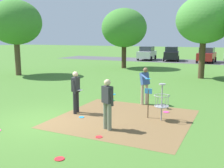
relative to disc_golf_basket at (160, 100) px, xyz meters
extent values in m
plane|color=#47752D|center=(-3.73, -1.98, -0.75)|extent=(160.00, 160.00, 0.00)
cube|color=brown|center=(-1.29, -0.37, -0.75)|extent=(4.90, 4.73, 0.01)
cylinder|color=#9E9EA3|center=(0.06, -0.01, -0.08)|extent=(0.05, 0.05, 1.35)
cylinder|color=#9E9EA3|center=(0.06, -0.01, 0.62)|extent=(0.24, 0.24, 0.04)
torus|color=#9E9EA3|center=(0.06, -0.01, 0.20)|extent=(0.58, 0.58, 0.02)
torus|color=#9E9EA3|center=(0.06, -0.01, -0.20)|extent=(0.55, 0.55, 0.03)
cylinder|color=#9E9EA3|center=(0.06, -0.01, -0.22)|extent=(0.48, 0.48, 0.02)
cylinder|color=gray|center=(0.30, -0.01, 0.00)|extent=(0.01, 0.01, 0.40)
cylinder|color=gray|center=(0.25, 0.13, 0.00)|extent=(0.01, 0.01, 0.40)
cylinder|color=gray|center=(0.13, 0.22, 0.00)|extent=(0.01, 0.01, 0.40)
cylinder|color=gray|center=(-0.01, 0.22, 0.00)|extent=(0.01, 0.01, 0.40)
cylinder|color=gray|center=(-0.13, 0.13, 0.00)|extent=(0.01, 0.01, 0.40)
cylinder|color=gray|center=(-0.18, -0.01, 0.00)|extent=(0.01, 0.01, 0.40)
cylinder|color=gray|center=(-0.13, -0.15, 0.00)|extent=(0.01, 0.01, 0.40)
cylinder|color=gray|center=(-0.01, -0.24, 0.00)|extent=(0.01, 0.01, 0.40)
cylinder|color=gray|center=(0.13, -0.24, 0.00)|extent=(0.01, 0.01, 0.40)
cylinder|color=gray|center=(0.25, -0.15, 0.00)|extent=(0.01, 0.01, 0.40)
cylinder|color=#4C3823|center=(-0.49, 0.09, -0.20)|extent=(0.04, 0.04, 1.10)
cube|color=#3384C6|center=(-0.49, 0.09, 0.30)|extent=(0.28, 0.03, 0.20)
cylinder|color=tan|center=(-1.21, 2.09, -0.29)|extent=(0.14, 0.14, 0.92)
cylinder|color=tan|center=(-1.36, 1.93, -0.29)|extent=(0.14, 0.14, 0.92)
cube|color=#385693|center=(-1.28, 2.01, 0.45)|extent=(0.53, 0.52, 0.60)
sphere|color=brown|center=(-1.24, 1.97, 0.85)|extent=(0.22, 0.22, 0.22)
cylinder|color=#385693|center=(-1.18, 1.69, 0.56)|extent=(0.49, 0.47, 0.21)
cylinder|color=#1E93DB|center=(-0.97, 1.50, 0.53)|extent=(0.22, 0.22, 0.02)
cylinder|color=#385693|center=(-1.30, 2.26, 0.49)|extent=(0.41, 0.39, 0.37)
cylinder|color=#232328|center=(-3.34, -0.45, -0.29)|extent=(0.14, 0.14, 0.92)
cylinder|color=#232328|center=(-3.31, -0.67, -0.29)|extent=(0.14, 0.14, 0.92)
cube|color=#2D2D33|center=(-3.32, -0.56, 0.45)|extent=(0.26, 0.38, 0.56)
sphere|color=beige|center=(-3.32, -0.56, 0.85)|extent=(0.22, 0.22, 0.22)
cylinder|color=#2D2D33|center=(-3.33, -0.37, 0.36)|extent=(0.17, 0.11, 0.55)
cylinder|color=#2D2D33|center=(-3.28, -0.74, 0.36)|extent=(0.17, 0.11, 0.55)
cylinder|color=white|center=(-3.14, -0.53, 0.22)|extent=(0.22, 0.22, 0.02)
cylinder|color=slate|center=(-1.41, -1.70, -0.29)|extent=(0.14, 0.14, 0.92)
cylinder|color=slate|center=(-1.21, -1.79, -0.29)|extent=(0.14, 0.14, 0.92)
cube|color=#2D2D33|center=(-1.31, -1.75, 0.45)|extent=(0.42, 0.35, 0.56)
sphere|color=beige|center=(-1.31, -1.75, 0.85)|extent=(0.22, 0.22, 0.22)
cylinder|color=#2D2D33|center=(-1.48, -1.65, 0.36)|extent=(0.15, 0.19, 0.55)
cylinder|color=#2D2D33|center=(-1.13, -1.81, 0.36)|extent=(0.15, 0.19, 0.55)
cylinder|color=green|center=(-1.24, -1.58, 0.22)|extent=(0.22, 0.22, 0.02)
cylinder|color=#1E93DB|center=(-3.47, 3.32, -0.74)|extent=(0.25, 0.25, 0.02)
cylinder|color=gold|center=(-3.25, 2.65, -0.74)|extent=(0.23, 0.23, 0.02)
cylinder|color=#E53D99|center=(-0.04, 1.13, -0.74)|extent=(0.25, 0.25, 0.02)
cylinder|color=red|center=(-1.43, -4.24, -0.74)|extent=(0.26, 0.26, 0.02)
cylinder|color=red|center=(-1.23, -2.49, -0.74)|extent=(0.22, 0.22, 0.02)
cylinder|color=#1E93DB|center=(-2.82, -0.97, -0.74)|extent=(0.21, 0.21, 0.02)
cylinder|color=#422D1E|center=(-7.82, 15.06, 0.40)|extent=(0.46, 0.46, 2.30)
ellipsoid|color=#428433|center=(-7.82, 15.06, 3.21)|extent=(4.44, 4.44, 3.77)
cylinder|color=brown|center=(-13.65, 6.72, 0.58)|extent=(0.45, 0.45, 2.67)
ellipsoid|color=#428433|center=(-13.65, 6.72, 3.47)|extent=(4.13, 4.13, 3.51)
cylinder|color=#4C3823|center=(0.06, 11.36, 0.64)|extent=(0.44, 0.44, 2.80)
ellipsoid|color=#4C8E3D|center=(0.06, 11.36, 3.57)|extent=(4.08, 4.08, 3.47)
cube|color=#4C4C51|center=(-3.73, 25.43, -0.75)|extent=(36.00, 6.00, 0.01)
cube|color=silver|center=(-8.75, 25.32, 0.00)|extent=(2.12, 4.33, 0.90)
cube|color=#2D333D|center=(-8.75, 25.32, 0.77)|extent=(1.75, 2.30, 0.64)
cylinder|color=black|center=(-9.75, 26.55, -0.45)|extent=(0.23, 0.61, 0.60)
cylinder|color=black|center=(-7.95, 26.69, -0.45)|extent=(0.23, 0.61, 0.60)
cylinder|color=black|center=(-9.55, 23.95, -0.45)|extent=(0.23, 0.61, 0.60)
cylinder|color=black|center=(-7.75, 24.09, -0.45)|extent=(0.23, 0.61, 0.60)
cube|color=black|center=(-5.47, 25.67, 0.00)|extent=(2.54, 4.46, 0.90)
cube|color=#2D333D|center=(-5.47, 25.67, 0.77)|extent=(1.96, 2.44, 0.64)
cylinder|color=black|center=(-6.60, 26.79, -0.45)|extent=(0.29, 0.62, 0.60)
cylinder|color=black|center=(-4.83, 27.12, -0.45)|extent=(0.29, 0.62, 0.60)
cylinder|color=black|center=(-6.12, 24.23, -0.45)|extent=(0.29, 0.62, 0.60)
cylinder|color=black|center=(-4.35, 24.56, -0.45)|extent=(0.29, 0.62, 0.60)
cube|color=maroon|center=(-0.98, 24.92, 0.00)|extent=(1.95, 4.26, 0.90)
cube|color=#2D333D|center=(-0.98, 24.92, 0.77)|extent=(1.66, 2.24, 0.64)
cylinder|color=black|center=(-1.83, 26.25, -0.45)|extent=(0.20, 0.61, 0.60)
cylinder|color=black|center=(-0.03, 26.19, -0.45)|extent=(0.20, 0.61, 0.60)
cylinder|color=black|center=(-1.92, 23.65, -0.45)|extent=(0.20, 0.61, 0.60)
cylinder|color=black|center=(-0.13, 23.58, -0.45)|extent=(0.20, 0.61, 0.60)
camera|label=1|loc=(2.46, -9.31, 2.29)|focal=42.30mm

